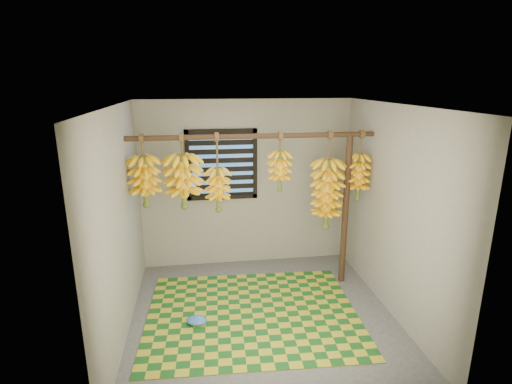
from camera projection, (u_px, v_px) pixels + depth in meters
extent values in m
cube|color=#4A4A4A|center=(263.00, 317.00, 4.63)|extent=(3.00, 3.00, 0.01)
cube|color=silver|center=(264.00, 105.00, 3.98)|extent=(3.00, 3.00, 0.01)
cube|color=gray|center=(246.00, 184.00, 5.74)|extent=(3.00, 0.01, 2.40)
cube|color=gray|center=(119.00, 226.00, 4.09)|extent=(0.01, 3.00, 2.40)
cube|color=gray|center=(394.00, 213.00, 4.51)|extent=(0.01, 3.00, 2.40)
cube|color=black|center=(222.00, 165.00, 5.58)|extent=(1.00, 0.04, 1.00)
cylinder|color=#422818|center=(254.00, 136.00, 4.75)|extent=(3.00, 0.06, 0.06)
cylinder|color=#422818|center=(345.00, 211.00, 5.19)|extent=(0.08, 0.08, 2.00)
cube|color=#18521B|center=(252.00, 314.00, 4.68)|extent=(2.52, 2.06, 0.01)
ellipsoid|color=#346DC2|center=(197.00, 320.00, 4.46)|extent=(0.27, 0.22, 0.09)
cylinder|color=brown|center=(142.00, 147.00, 4.60)|extent=(0.02, 0.02, 0.26)
cylinder|color=#4C5923|center=(145.00, 180.00, 4.70)|extent=(0.06, 0.06, 0.57)
cylinder|color=brown|center=(182.00, 146.00, 4.66)|extent=(0.02, 0.02, 0.26)
cylinder|color=#4C5923|center=(183.00, 180.00, 4.77)|extent=(0.07, 0.07, 0.61)
cylinder|color=brown|center=(217.00, 152.00, 4.74)|extent=(0.02, 0.02, 0.43)
cylinder|color=#4C5923|center=(218.00, 188.00, 4.86)|extent=(0.06, 0.06, 0.51)
cylinder|color=brown|center=(280.00, 143.00, 4.82)|extent=(0.02, 0.02, 0.24)
cylinder|color=#4C5923|center=(280.00, 169.00, 4.91)|extent=(0.05, 0.05, 0.48)
cylinder|color=brown|center=(330.00, 147.00, 4.93)|extent=(0.02, 0.02, 0.37)
cylinder|color=#4C5923|center=(327.00, 193.00, 5.09)|extent=(0.07, 0.07, 0.87)
cylinder|color=brown|center=(361.00, 144.00, 4.97)|extent=(0.02, 0.02, 0.30)
cylinder|color=#4C5923|center=(359.00, 176.00, 5.08)|extent=(0.05, 0.05, 0.58)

